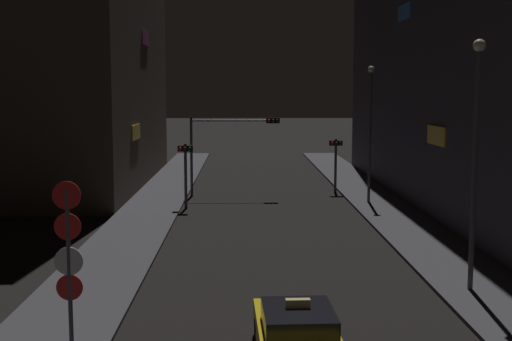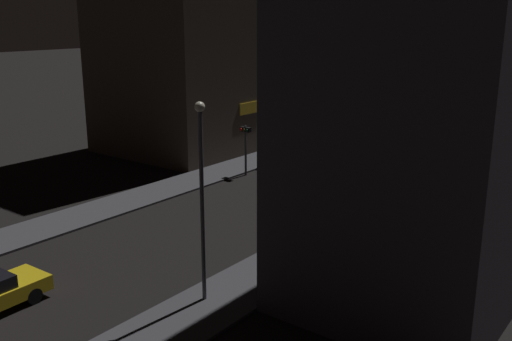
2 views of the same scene
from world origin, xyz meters
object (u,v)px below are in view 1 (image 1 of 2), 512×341
at_px(sign_pole_left, 69,259).
at_px(street_lamp_near_block, 476,144).
at_px(street_lamp_far_block, 370,123).
at_px(taxi, 297,336).
at_px(traffic_light_left_kerb, 185,162).
at_px(traffic_light_right_kerb, 336,154).
at_px(traffic_light_overhead, 228,137).

height_order(sign_pole_left, street_lamp_near_block, street_lamp_near_block).
height_order(sign_pole_left, street_lamp_far_block, street_lamp_far_block).
xyz_separation_m(taxi, street_lamp_far_block, (5.82, 22.32, 3.79)).
bearing_deg(street_lamp_far_block, street_lamp_near_block, -89.78).
relative_size(traffic_light_left_kerb, sign_pole_left, 0.83).
xyz_separation_m(sign_pole_left, street_lamp_near_block, (10.99, 5.69, 2.10)).
height_order(traffic_light_left_kerb, traffic_light_right_kerb, traffic_light_left_kerb).
height_order(street_lamp_near_block, street_lamp_far_block, street_lamp_near_block).
distance_m(street_lamp_near_block, street_lamp_far_block, 16.74).
relative_size(traffic_light_overhead, traffic_light_right_kerb, 1.60).
bearing_deg(traffic_light_overhead, sign_pole_left, -96.78).
relative_size(traffic_light_right_kerb, street_lamp_near_block, 0.43).
height_order(traffic_light_overhead, traffic_light_left_kerb, traffic_light_overhead).
distance_m(traffic_light_left_kerb, street_lamp_near_block, 18.56).
bearing_deg(traffic_light_right_kerb, sign_pole_left, -109.86).
relative_size(traffic_light_right_kerb, sign_pole_left, 0.79).
xyz_separation_m(sign_pole_left, street_lamp_far_block, (10.93, 22.42, 1.94)).
xyz_separation_m(traffic_light_overhead, street_lamp_far_block, (7.92, -2.87, 0.97)).
xyz_separation_m(traffic_light_left_kerb, sign_pole_left, (-0.82, -21.07, 0.06)).
bearing_deg(taxi, traffic_light_left_kerb, 101.56).
distance_m(traffic_light_left_kerb, sign_pole_left, 21.08).
bearing_deg(taxi, traffic_light_right_kerb, 80.32).
distance_m(taxi, traffic_light_left_kerb, 21.47).
relative_size(traffic_light_overhead, street_lamp_far_block, 0.71).
bearing_deg(street_lamp_near_block, taxi, -136.51).
bearing_deg(street_lamp_near_block, traffic_light_right_kerb, 93.66).
height_order(traffic_light_overhead, traffic_light_right_kerb, traffic_light_overhead).
distance_m(traffic_light_right_kerb, street_lamp_far_block, 4.94).
bearing_deg(traffic_light_right_kerb, taxi, -99.68).
height_order(taxi, sign_pole_left, sign_pole_left).
distance_m(taxi, street_lamp_far_block, 23.37).
bearing_deg(traffic_light_overhead, street_lamp_near_block, -67.84).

